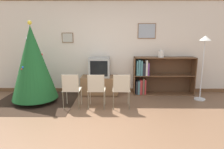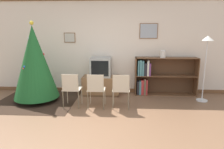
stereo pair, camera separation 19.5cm
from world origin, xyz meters
name	(u,v)px [view 2 (the right image)]	position (x,y,z in m)	size (l,w,h in m)	color
ground_plane	(96,132)	(0.00, 0.00, 0.00)	(24.00, 24.00, 0.00)	brown
wall_back	(107,46)	(0.00, 2.55, 1.35)	(8.00, 0.11, 2.70)	silver
area_rug	(38,100)	(-1.75, 1.58, 0.00)	(1.98, 1.89, 0.01)	#332319
christmas_tree	(35,62)	(-1.75, 1.58, 1.01)	(1.12, 1.12, 2.01)	maroon
tv_console	(101,85)	(-0.15, 2.22, 0.27)	(1.03, 0.52, 0.53)	brown
television	(101,67)	(-0.15, 2.22, 0.80)	(0.57, 0.51, 0.53)	#9E9E99
folding_chair_left	(71,88)	(-0.73, 1.16, 0.47)	(0.40, 0.40, 0.82)	beige
folding_chair_center	(96,89)	(-0.15, 1.16, 0.47)	(0.40, 0.40, 0.82)	beige
folding_chair_right	(121,89)	(0.42, 1.16, 0.47)	(0.40, 0.40, 0.82)	beige
bookshelf	(155,76)	(1.38, 2.32, 0.52)	(1.71, 0.36, 1.06)	brown
vase	(163,54)	(1.55, 2.27, 1.16)	(0.15, 0.15, 0.20)	silver
standing_lamp	(207,52)	(2.52, 1.81, 1.28)	(0.28, 0.28, 1.66)	silver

